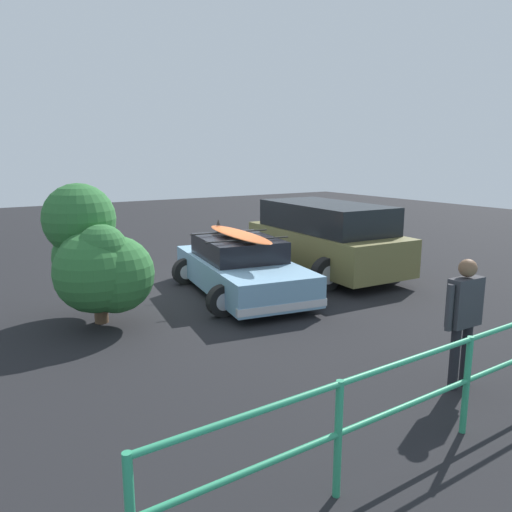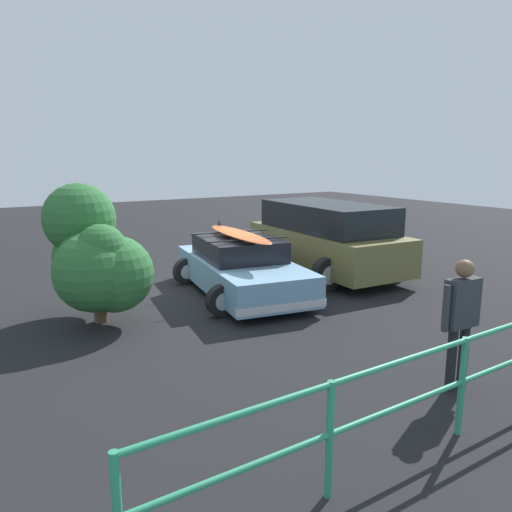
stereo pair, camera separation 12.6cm
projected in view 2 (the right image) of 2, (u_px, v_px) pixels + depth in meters
ground_plane at (202, 293)px, 11.01m from camera, size 44.00×44.00×0.02m
sedan_car at (241, 267)px, 10.81m from camera, size 2.78×4.41×1.51m
suv_car at (326, 238)px, 12.59m from camera, size 2.86×4.77×1.80m
person_bystander at (461, 313)px, 6.31m from camera, size 0.67×0.23×1.71m
railing_fence at (512, 352)px, 5.80m from camera, size 9.41×0.35×1.11m
bush_near_left at (94, 257)px, 8.82m from camera, size 1.71×2.21×2.49m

